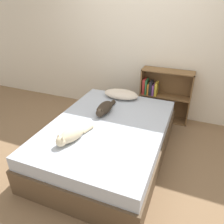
{
  "coord_description": "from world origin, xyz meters",
  "views": [
    {
      "loc": [
        0.95,
        -2.21,
        1.99
      ],
      "look_at": [
        0.0,
        0.15,
        0.61
      ],
      "focal_mm": 35.0,
      "sensor_mm": 36.0,
      "label": 1
    }
  ],
  "objects_px": {
    "bed": "(108,140)",
    "pillow": "(121,94)",
    "cat_dark": "(104,108)",
    "cat_light": "(71,135)",
    "bookshelf": "(163,93)"
  },
  "relations": [
    {
      "from": "cat_light",
      "to": "pillow",
      "type": "bearing_deg",
      "value": -168.39
    },
    {
      "from": "pillow",
      "to": "cat_dark",
      "type": "distance_m",
      "value": 0.57
    },
    {
      "from": "bed",
      "to": "pillow",
      "type": "bearing_deg",
      "value": 97.97
    },
    {
      "from": "bed",
      "to": "cat_light",
      "type": "bearing_deg",
      "value": -116.49
    },
    {
      "from": "bed",
      "to": "pillow",
      "type": "distance_m",
      "value": 0.9
    },
    {
      "from": "bed",
      "to": "bookshelf",
      "type": "distance_m",
      "value": 1.44
    },
    {
      "from": "bed",
      "to": "bookshelf",
      "type": "relative_size",
      "value": 2.29
    },
    {
      "from": "pillow",
      "to": "cat_dark",
      "type": "height_order",
      "value": "cat_dark"
    },
    {
      "from": "bed",
      "to": "cat_dark",
      "type": "height_order",
      "value": "cat_dark"
    },
    {
      "from": "bed",
      "to": "cat_dark",
      "type": "bearing_deg",
      "value": 120.82
    },
    {
      "from": "bed",
      "to": "cat_light",
      "type": "xyz_separation_m",
      "value": [
        -0.24,
        -0.49,
        0.33
      ]
    },
    {
      "from": "bed",
      "to": "pillow",
      "type": "xyz_separation_m",
      "value": [
        -0.12,
        0.84,
        0.32
      ]
    },
    {
      "from": "cat_dark",
      "to": "bookshelf",
      "type": "height_order",
      "value": "bookshelf"
    },
    {
      "from": "pillow",
      "to": "bed",
      "type": "bearing_deg",
      "value": -82.03
    },
    {
      "from": "cat_dark",
      "to": "bed",
      "type": "bearing_deg",
      "value": 32.65
    }
  ]
}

